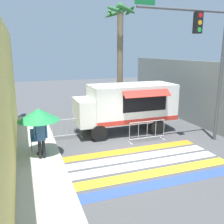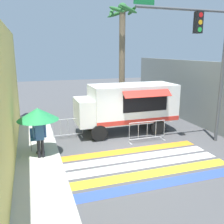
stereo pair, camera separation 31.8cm
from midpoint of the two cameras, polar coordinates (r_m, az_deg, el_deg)
The scene contains 13 objects.
ground_plane at distance 11.19m, azimuth 6.04°, elevation -9.56°, with size 60.00×60.00×0.00m, color #4C4C4F.
sidewalk_left at distance 10.35m, azimuth -22.90°, elevation -12.26°, with size 4.40×16.00×0.13m.
building_left_facade at distance 9.51m, azimuth -22.48°, elevation 2.44°, with size 0.25×16.00×5.44m.
concrete_wall_right at distance 15.90m, azimuth 19.70°, elevation 3.96°, with size 0.20×16.00×3.86m.
crosswalk_painted at distance 10.30m, azimuth 8.56°, elevation -11.75°, with size 6.40×3.60×0.01m.
food_truck at distance 13.67m, azimuth 3.78°, elevation 1.73°, with size 5.48×2.50×2.65m.
traffic_signal_pole at distance 12.50m, azimuth 21.87°, elevation 12.91°, with size 4.73×0.29×6.49m.
patio_umbrella at distance 10.77m, azimuth -15.81°, elevation -0.49°, with size 1.73×1.73×2.00m.
folding_chair at distance 11.66m, azimuth -16.47°, elevation -5.41°, with size 0.40×0.40×0.94m.
vendor_person at distance 10.54m, azimuth -15.34°, elevation -5.30°, with size 0.53×0.22×1.64m.
barricade_front at distance 12.59m, azimuth 8.75°, elevation -4.45°, with size 1.94×0.44×1.05m.
barricade_side at distance 13.08m, azimuth -9.34°, elevation -3.84°, with size 1.54×0.44×1.05m.
palm_tree at distance 17.21m, azimuth 2.82°, elevation 14.87°, with size 2.03×2.04×7.43m.
Camera 2 is at (-4.17, -9.38, 4.41)m, focal length 40.00 mm.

